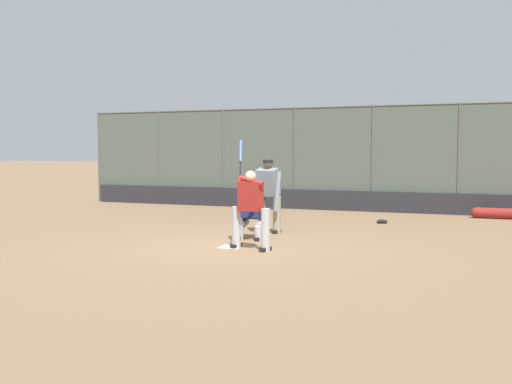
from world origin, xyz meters
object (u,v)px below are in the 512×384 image
(batter_at_plate, at_px, (250,207))
(umpire_home, at_px, (268,193))
(fielding_glove_on_dirt, at_px, (382,221))
(equipment_bag_dugout_side, at_px, (496,213))
(spare_bat_near_backstop, at_px, (257,209))
(catcher_behind_plate, at_px, (251,211))

(batter_at_plate, bearing_deg, umpire_home, -65.41)
(batter_at_plate, bearing_deg, fielding_glove_on_dirt, -95.24)
(batter_at_plate, relative_size, equipment_bag_dugout_side, 1.55)
(umpire_home, height_order, fielding_glove_on_dirt, umpire_home)
(batter_at_plate, distance_m, equipment_bag_dugout_side, 8.78)
(fielding_glove_on_dirt, height_order, equipment_bag_dugout_side, equipment_bag_dugout_side)
(umpire_home, relative_size, spare_bat_near_backstop, 2.29)
(fielding_glove_on_dirt, bearing_deg, batter_at_plate, 72.13)
(spare_bat_near_backstop, relative_size, equipment_bag_dugout_side, 0.54)
(batter_at_plate, height_order, fielding_glove_on_dirt, batter_at_plate)
(catcher_behind_plate, distance_m, equipment_bag_dugout_side, 8.00)
(umpire_home, height_order, spare_bat_near_backstop, umpire_home)
(fielding_glove_on_dirt, xyz_separation_m, equipment_bag_dugout_side, (-2.85, -2.29, 0.10))
(catcher_behind_plate, bearing_deg, equipment_bag_dugout_side, -133.82)
(spare_bat_near_backstop, relative_size, fielding_glove_on_dirt, 2.58)
(batter_at_plate, height_order, umpire_home, batter_at_plate)
(umpire_home, bearing_deg, catcher_behind_plate, 95.92)
(spare_bat_near_backstop, distance_m, fielding_glove_on_dirt, 4.89)
(batter_at_plate, height_order, spare_bat_near_backstop, batter_at_plate)
(spare_bat_near_backstop, bearing_deg, equipment_bag_dugout_side, 151.44)
(catcher_behind_plate, distance_m, umpire_home, 1.12)
(catcher_behind_plate, relative_size, spare_bat_near_backstop, 1.59)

